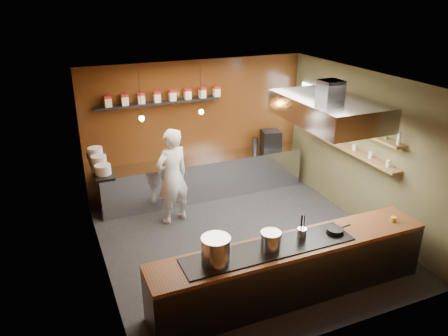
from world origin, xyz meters
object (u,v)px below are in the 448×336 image
stockpot_large (216,250)px  espresso_machine (271,139)px  extractor_hood (329,110)px  chef (172,177)px  stockpot_small (271,241)px

stockpot_large → espresso_machine: stockpot_large is taller
extractor_hood → stockpot_large: bearing=-154.1°
chef → extractor_hood: bearing=124.7°
extractor_hood → espresso_machine: 2.99m
stockpot_large → chef: (0.27, 2.96, -0.16)m
extractor_hood → stockpot_large: 3.13m
espresso_machine → chef: 2.81m
stockpot_large → stockpot_small: (0.84, 0.01, -0.06)m
extractor_hood → chef: size_ratio=1.02×
extractor_hood → stockpot_large: size_ratio=4.98×
stockpot_large → espresso_machine: 4.83m
espresso_machine → extractor_hood: bearing=-86.8°
stockpot_small → chef: (-0.56, 2.95, -0.10)m
extractor_hood → espresso_machine: size_ratio=4.73×
extractor_hood → espresso_machine: extractor_hood is taller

